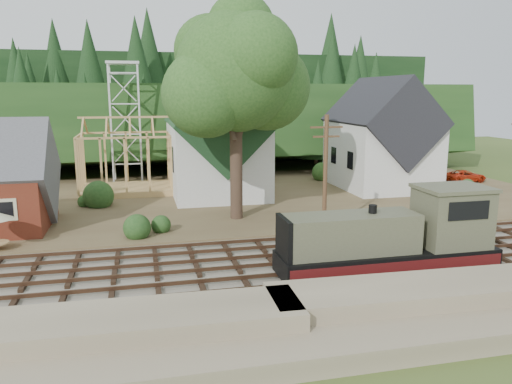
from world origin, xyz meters
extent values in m
plane|color=#384C1E|center=(0.00, 0.00, 0.00)|extent=(140.00, 140.00, 0.00)
cube|color=#7F7259|center=(0.00, -8.50, 0.00)|extent=(64.00, 5.00, 1.60)
cube|color=#726B5B|center=(0.00, 0.00, 0.08)|extent=(64.00, 11.00, 0.16)
cube|color=brown|center=(0.00, 18.00, 0.15)|extent=(64.00, 26.00, 0.30)
cube|color=#1E3F19|center=(0.00, 42.00, 0.00)|extent=(70.00, 28.96, 12.74)
cube|color=black|center=(0.00, 58.00, 0.00)|extent=(80.00, 20.00, 12.00)
cube|color=silver|center=(2.00, 20.00, 3.50)|extent=(8.00, 12.00, 6.40)
cube|color=#19391B|center=(2.00, 20.00, 6.70)|extent=(8.40, 12.96, 8.40)
cube|color=silver|center=(2.00, 14.00, 8.70)|extent=(2.40, 2.40, 4.00)
cone|color=#19391B|center=(2.00, 14.00, 12.00)|extent=(5.37, 5.37, 2.60)
cube|color=silver|center=(18.00, 19.00, 3.50)|extent=(8.00, 10.00, 6.40)
cube|color=black|center=(18.00, 19.00, 6.70)|extent=(8.40, 10.80, 8.40)
cube|color=tan|center=(-6.00, 22.00, 0.55)|extent=(8.00, 6.00, 0.50)
cube|color=tan|center=(-6.00, 22.00, 7.20)|extent=(8.00, 0.18, 0.18)
cube|color=silver|center=(-7.40, 26.60, 6.30)|extent=(0.18, 0.18, 12.00)
cube|color=silver|center=(-4.60, 26.60, 6.30)|extent=(0.18, 0.18, 12.00)
cube|color=silver|center=(-7.40, 29.40, 6.30)|extent=(0.18, 0.18, 12.00)
cube|color=silver|center=(-4.60, 29.40, 6.30)|extent=(0.18, 0.18, 12.00)
cube|color=silver|center=(-6.00, 28.00, 12.30)|extent=(3.20, 3.20, 0.25)
cylinder|color=#38281E|center=(2.00, 10.00, 4.30)|extent=(0.90, 0.90, 8.00)
sphere|color=#244A1C|center=(2.00, 10.00, 10.80)|extent=(8.40, 8.40, 8.40)
sphere|color=#244A1C|center=(4.50, 11.00, 9.80)|extent=(6.40, 6.40, 6.40)
sphere|color=#244A1C|center=(-0.20, 9.20, 9.30)|extent=(6.00, 6.00, 6.00)
cylinder|color=#4C331E|center=(7.00, 5.20, 4.00)|extent=(0.28, 0.28, 8.00)
cube|color=#4C331E|center=(7.00, 5.20, 7.20)|extent=(2.20, 0.12, 0.12)
cube|color=#4C331E|center=(7.00, 5.20, 6.60)|extent=(1.80, 0.12, 0.12)
cube|color=black|center=(7.29, -3.00, 0.32)|extent=(11.21, 2.33, 0.33)
cube|color=black|center=(7.29, -3.00, 1.02)|extent=(11.21, 2.71, 1.03)
cube|color=#4C4C37|center=(5.24, -3.00, 2.52)|extent=(6.72, 2.15, 1.96)
cube|color=#4C4C37|center=(10.84, -3.00, 3.03)|extent=(3.36, 2.61, 2.99)
cube|color=#4C4C37|center=(10.84, -3.00, 4.57)|extent=(3.55, 2.80, 0.19)
cube|color=black|center=(10.84, -4.33, 3.69)|extent=(2.24, 0.06, 0.93)
cube|color=#490F10|center=(7.29, -4.37, 1.02)|extent=(11.21, 0.04, 0.65)
cube|color=#490F10|center=(7.29, -1.63, 1.02)|extent=(11.21, 0.04, 0.65)
cylinder|color=black|center=(6.36, -3.00, 3.59)|extent=(0.41, 0.41, 0.65)
imported|color=#6194D1|center=(-13.81, 13.00, 0.97)|extent=(2.71, 4.22, 1.34)
imported|color=red|center=(28.00, 19.55, 0.91)|extent=(4.45, 2.22, 1.21)
camera|label=1|loc=(-4.80, -25.09, 9.36)|focal=35.00mm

